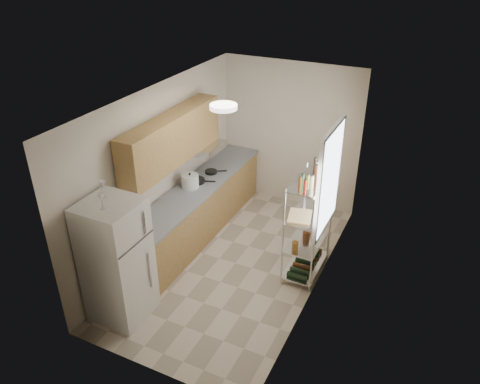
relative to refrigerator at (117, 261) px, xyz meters
The scene contains 16 objects.
room 1.86m from the refrigerator, 61.04° to the left, with size 2.52×4.42×2.62m.
counter_run 2.05m from the refrigerator, 91.39° to the left, with size 0.63×3.51×0.90m.
upper_cabinets 1.95m from the refrigerator, 96.31° to the left, with size 0.33×2.20×0.72m, color tan.
range_hood 2.54m from the refrigerator, 93.01° to the left, with size 0.50×0.60×0.12m, color #B7BABC.
window 2.93m from the refrigerator, 42.53° to the left, with size 0.06×1.00×1.46m, color white.
bakers_rack 2.66m from the refrigerator, 44.88° to the left, with size 0.45×0.90×1.73m.
ceiling_dome 2.32m from the refrigerator, 55.63° to the left, with size 0.34×0.34×0.06m, color white.
refrigerator is the anchor object (origin of this frame).
wine_glass_a 0.95m from the refrigerator, 143.67° to the left, with size 0.08×0.08×0.22m, color silver, non-canonical shape.
wine_glass_b 0.94m from the refrigerator, 76.32° to the right, with size 0.07×0.07×0.20m, color silver, non-canonical shape.
rice_cooker 1.97m from the refrigerator, 93.18° to the left, with size 0.27×0.27×0.22m, color silver.
frying_pan_large 2.16m from the refrigerator, 93.13° to the left, with size 0.29×0.29×0.05m, color black.
frying_pan_small 2.55m from the refrigerator, 91.29° to the left, with size 0.21×0.21×0.04m, color black.
cutting_board 2.47m from the refrigerator, 43.12° to the left, with size 0.31×0.40×0.03m, color tan.
espresso_machine 2.97m from the refrigerator, 48.22° to the left, with size 0.17×0.26×0.30m, color black.
storage_bag 2.77m from the refrigerator, 49.27° to the left, with size 0.11×0.15×0.17m, color #AB3515.
Camera 1 is at (2.54, -5.13, 4.39)m, focal length 35.00 mm.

